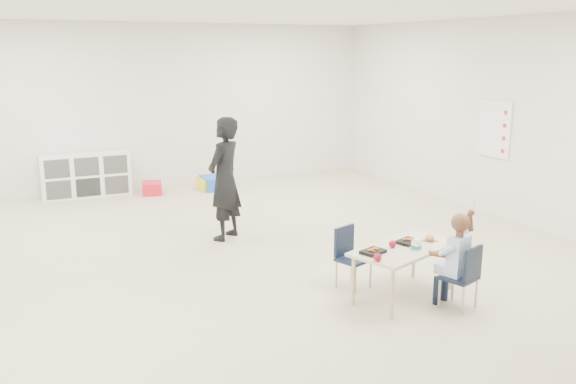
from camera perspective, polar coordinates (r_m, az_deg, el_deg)
name	(u,v)px	position (r m, az deg, el deg)	size (l,w,h in m)	color
room	(250,141)	(6.48, -3.58, 4.75)	(9.00, 9.02, 2.80)	beige
table	(404,271)	(6.03, 10.80, -7.31)	(1.25, 0.91, 0.51)	beige
chair_near	(459,276)	(5.89, 15.70, -7.59)	(0.30, 0.28, 0.62)	black
chair_far	(354,258)	(6.18, 6.18, -6.18)	(0.30, 0.28, 0.62)	black
child	(460,258)	(5.83, 15.81, -5.96)	(0.41, 0.41, 0.97)	#B6D5F7
lunch_tray_near	(408,242)	(6.05, 11.16, -4.57)	(0.22, 0.16, 0.03)	black
lunch_tray_far	(373,252)	(5.70, 7.96, -5.55)	(0.22, 0.16, 0.03)	black
milk_carton	(416,245)	(5.86, 11.92, -4.83)	(0.07, 0.07, 0.10)	white
bread_roll	(430,238)	(6.15, 13.14, -4.19)	(0.09, 0.09, 0.07)	tan
apple_near	(392,244)	(5.88, 9.75, -4.82)	(0.07, 0.07, 0.07)	maroon
apple_far	(378,257)	(5.49, 8.39, -6.07)	(0.07, 0.07, 0.07)	maroon
cubby_shelf	(86,175)	(10.50, -18.39, 1.53)	(1.40, 0.40, 0.70)	white
rules_poster	(495,129)	(9.19, 18.76, 5.62)	(0.02, 0.60, 0.80)	white
adult	(225,179)	(7.64, -5.96, 1.23)	(0.56, 0.37, 1.55)	black
bin_red	(152,188)	(10.40, -12.61, 0.36)	(0.31, 0.40, 0.20)	red
bin_yellow	(209,183)	(10.58, -7.44, 0.80)	(0.32, 0.41, 0.20)	yellow
bin_blue	(213,183)	(10.55, -7.00, 0.86)	(0.37, 0.47, 0.23)	blue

